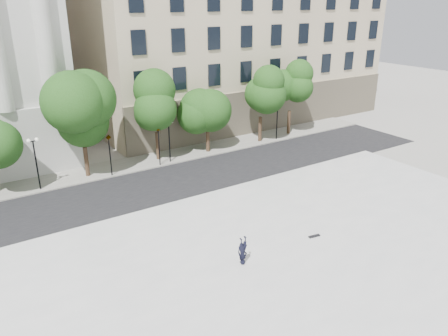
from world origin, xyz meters
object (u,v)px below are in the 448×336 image
at_px(traffic_light_west, 108,135).
at_px(traffic_light_east, 158,128).
at_px(person_lying, 243,260).
at_px(skateboard, 314,236).

xyz_separation_m(traffic_light_west, traffic_light_east, (4.57, 0.00, -0.10)).
distance_m(traffic_light_west, person_lying, 17.96).
relative_size(traffic_light_west, traffic_light_east, 1.02).
height_order(traffic_light_west, traffic_light_east, traffic_light_west).
bearing_deg(traffic_light_west, traffic_light_east, 0.00).
xyz_separation_m(traffic_light_west, skateboard, (6.75, -17.68, -3.25)).
bearing_deg(person_lying, skateboard, -2.21).
bearing_deg(traffic_light_east, skateboard, -82.95).
bearing_deg(person_lying, traffic_light_east, 77.39).
xyz_separation_m(traffic_light_west, person_lying, (1.25, -17.65, -3.06)).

